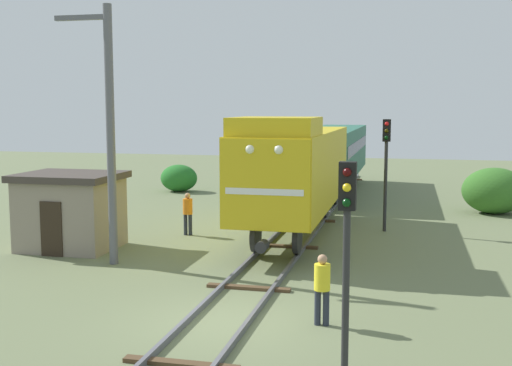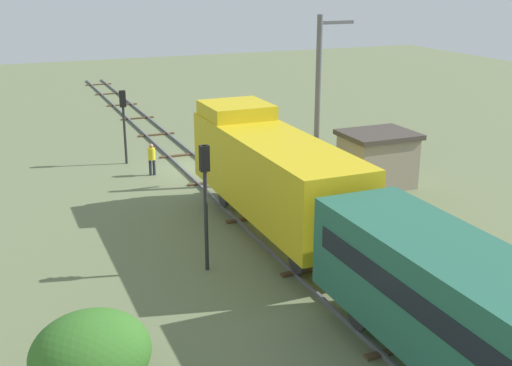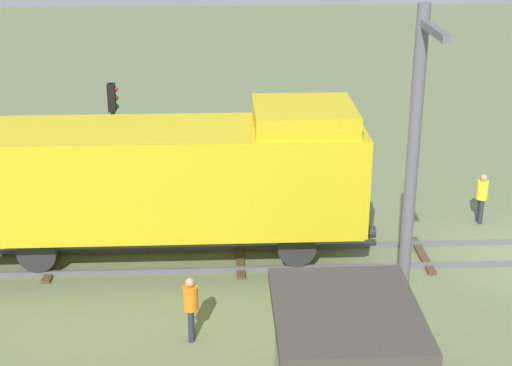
{
  "view_description": "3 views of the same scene",
  "coord_description": "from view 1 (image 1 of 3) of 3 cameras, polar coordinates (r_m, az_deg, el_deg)",
  "views": [
    {
      "loc": [
        4.28,
        -14.27,
        5.14
      ],
      "look_at": [
        -0.71,
        6.64,
        2.54
      ],
      "focal_mm": 45.0,
      "sensor_mm": 36.0,
      "label": 1
    },
    {
      "loc": [
        9.91,
        32.16,
        10.08
      ],
      "look_at": [
        -0.37,
        7.77,
        1.46
      ],
      "focal_mm": 45.0,
      "sensor_mm": 36.0,
      "label": 2
    },
    {
      "loc": [
        -20.9,
        8.77,
        10.67
      ],
      "look_at": [
        -0.19,
        7.79,
        2.55
      ],
      "focal_mm": 55.0,
      "sensor_mm": 36.0,
      "label": 3
    }
  ],
  "objects": [
    {
      "name": "bush_near",
      "position": [
        32.61,
        20.44,
        -0.65
      ],
      "size": [
        3.03,
        2.48,
        2.2
      ],
      "primitive_type": "ellipsoid",
      "color": "#356D26",
      "rests_on": "ground"
    },
    {
      "name": "relay_hut",
      "position": [
        24.02,
        -16.15,
        -2.35
      ],
      "size": [
        3.5,
        2.9,
        2.74
      ],
      "color": "gray",
      "rests_on": "ground"
    },
    {
      "name": "traffic_signal_mid",
      "position": [
        26.55,
        11.49,
        2.51
      ],
      "size": [
        0.32,
        0.34,
        4.59
      ],
      "color": "#262628",
      "rests_on": "ground"
    },
    {
      "name": "locomotive",
      "position": [
        24.85,
        3.44,
        1.42
      ],
      "size": [
        2.9,
        11.6,
        4.6
      ],
      "color": "gold",
      "rests_on": "railway_track"
    },
    {
      "name": "worker_near_track",
      "position": [
        15.23,
        5.9,
        -8.92
      ],
      "size": [
        0.38,
        0.38,
        1.7
      ],
      "rotation": [
        0.0,
        0.0,
        0.14
      ],
      "color": "#262B38",
      "rests_on": "ground"
    },
    {
      "name": "ground_plane",
      "position": [
        15.75,
        -3.17,
        -12.15
      ],
      "size": [
        99.11,
        99.11,
        0.0
      ],
      "primitive_type": "plane",
      "color": "#66704C"
    },
    {
      "name": "bush_mid",
      "position": [
        38.75,
        -6.87,
        0.44
      ],
      "size": [
        2.23,
        1.83,
        1.62
      ],
      "primitive_type": "ellipsoid",
      "color": "#246C26",
      "rests_on": "ground"
    },
    {
      "name": "traffic_signal_far",
      "position": [
        37.19,
        1.16,
        3.22
      ],
      "size": [
        0.32,
        0.34,
        3.95
      ],
      "color": "#262628",
      "rests_on": "ground"
    },
    {
      "name": "passenger_car_leading",
      "position": [
        38.03,
        6.93,
        2.9
      ],
      "size": [
        2.84,
        14.0,
        3.66
      ],
      "color": "#26604C",
      "rests_on": "railway_track"
    },
    {
      "name": "railway_track",
      "position": [
        15.73,
        -3.17,
        -11.9
      ],
      "size": [
        2.4,
        66.07,
        0.16
      ],
      "color": "#595960",
      "rests_on": "ground"
    },
    {
      "name": "traffic_signal_near",
      "position": [
        12.08,
        8.08,
        -4.03
      ],
      "size": [
        0.32,
        0.34,
        4.11
      ],
      "color": "#262628",
      "rests_on": "ground"
    },
    {
      "name": "catenary_mast",
      "position": [
        21.06,
        -12.96,
        4.71
      ],
      "size": [
        1.94,
        0.28,
        8.3
      ],
      "color": "#595960",
      "rests_on": "ground"
    },
    {
      "name": "worker_by_signal",
      "position": [
        25.64,
        -6.09,
        -2.44
      ],
      "size": [
        0.38,
        0.38,
        1.7
      ],
      "rotation": [
        0.0,
        0.0,
        6.05
      ],
      "color": "#262B38",
      "rests_on": "ground"
    }
  ]
}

